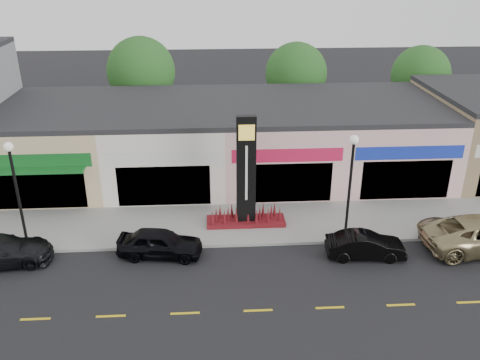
{
  "coord_description": "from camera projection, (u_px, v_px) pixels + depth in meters",
  "views": [
    {
      "loc": [
        1.24,
        -19.81,
        13.44
      ],
      "look_at": [
        2.67,
        4.0,
        2.78
      ],
      "focal_mm": 38.0,
      "sensor_mm": 36.0,
      "label": 1
    }
  ],
  "objects": [
    {
      "name": "shop_pink_w",
      "position": [
        276.0,
        138.0,
        33.24
      ],
      "size": [
        7.0,
        10.01,
        4.8
      ],
      "color": "beige",
      "rests_on": "ground"
    },
    {
      "name": "tree_rear_west",
      "position": [
        141.0,
        71.0,
        38.89
      ],
      "size": [
        5.2,
        5.2,
        7.83
      ],
      "color": "#382619",
      "rests_on": "ground"
    },
    {
      "name": "ground",
      "position": [
        188.0,
        271.0,
        23.46
      ],
      "size": [
        120.0,
        120.0,
        0.0
      ],
      "primitive_type": "plane",
      "color": "black",
      "rests_on": "ground"
    },
    {
      "name": "car_black_sedan",
      "position": [
        160.0,
        243.0,
        24.43
      ],
      "size": [
        2.13,
        4.24,
        1.39
      ],
      "primitive_type": "imported",
      "rotation": [
        0.0,
        0.0,
        1.45
      ],
      "color": "black",
      "rests_on": "ground"
    },
    {
      "name": "lamp_west_near",
      "position": [
        16.0,
        185.0,
        23.89
      ],
      "size": [
        0.44,
        0.44,
        5.47
      ],
      "color": "black",
      "rests_on": "sidewalk"
    },
    {
      "name": "curb",
      "position": [
        189.0,
        246.0,
        25.35
      ],
      "size": [
        52.0,
        0.2,
        0.15
      ],
      "primitive_type": "cube",
      "color": "gray",
      "rests_on": "ground"
    },
    {
      "name": "shop_pink_e",
      "position": [
        381.0,
        136.0,
        33.63
      ],
      "size": [
        7.0,
        10.01,
        4.8
      ],
      "color": "beige",
      "rests_on": "ground"
    },
    {
      "name": "shop_beige",
      "position": [
        59.0,
        142.0,
        32.47
      ],
      "size": [
        7.0,
        10.85,
        4.8
      ],
      "color": "#C7B77F",
      "rests_on": "ground"
    },
    {
      "name": "shop_cream",
      "position": [
        169.0,
        140.0,
        32.86
      ],
      "size": [
        7.0,
        10.01,
        4.8
      ],
      "color": "white",
      "rests_on": "ground"
    },
    {
      "name": "tree_rear_east",
      "position": [
        421.0,
        75.0,
        40.34
      ],
      "size": [
        4.6,
        4.6,
        6.94
      ],
      "color": "#382619",
      "rests_on": "ground"
    },
    {
      "name": "tree_rear_mid",
      "position": [
        296.0,
        73.0,
        39.68
      ],
      "size": [
        4.8,
        4.8,
        7.29
      ],
      "color": "#382619",
      "rests_on": "ground"
    },
    {
      "name": "lamp_east_near",
      "position": [
        351.0,
        177.0,
        24.76
      ],
      "size": [
        0.44,
        0.44,
        5.47
      ],
      "color": "black",
      "rests_on": "sidewalk"
    },
    {
      "name": "pylon_sign",
      "position": [
        246.0,
        187.0,
        26.53
      ],
      "size": [
        4.2,
        1.3,
        6.0
      ],
      "color": "#5C0F1C",
      "rests_on": "sidewalk"
    },
    {
      "name": "car_black_conv",
      "position": [
        365.0,
        246.0,
        24.37
      ],
      "size": [
        1.56,
        3.85,
        1.24
      ],
      "primitive_type": "imported",
      "rotation": [
        0.0,
        0.0,
        1.5
      ],
      "color": "black",
      "rests_on": "ground"
    },
    {
      "name": "sidewalk",
      "position": [
        190.0,
        224.0,
        27.4
      ],
      "size": [
        52.0,
        4.3,
        0.15
      ],
      "primitive_type": "cube",
      "color": "gray",
      "rests_on": "ground"
    }
  ]
}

